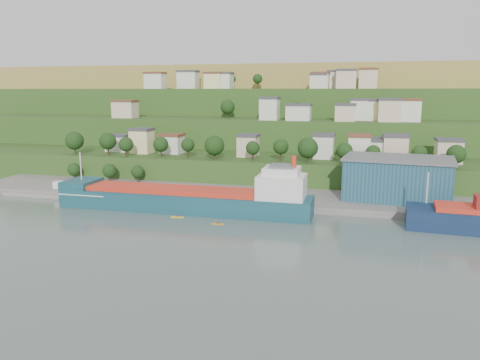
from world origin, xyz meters
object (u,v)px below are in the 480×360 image
(caravan, at_px, (64,186))
(kayak_orange, at_px, (218,223))
(cargo_ship_near, at_px, (191,200))
(warehouse, at_px, (397,178))

(caravan, xyz_separation_m, kayak_orange, (60.66, -22.18, -2.51))
(cargo_ship_near, distance_m, warehouse, 61.61)
(cargo_ship_near, xyz_separation_m, warehouse, (57.64, 21.07, 5.38))
(cargo_ship_near, relative_size, warehouse, 2.25)
(cargo_ship_near, distance_m, caravan, 50.34)
(cargo_ship_near, bearing_deg, kayak_orange, -45.10)
(cargo_ship_near, height_order, kayak_orange, cargo_ship_near)
(warehouse, xyz_separation_m, kayak_orange, (-46.18, -32.58, -8.20))
(warehouse, height_order, kayak_orange, warehouse)
(cargo_ship_near, relative_size, caravan, 11.22)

